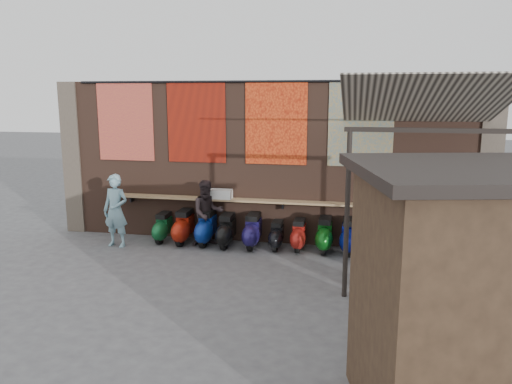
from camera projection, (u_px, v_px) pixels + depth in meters
ground at (241, 277)px, 10.23m from camera, size 70.00×70.00×0.00m
brick_wall at (265, 163)px, 12.44m from camera, size 10.00×0.40×4.00m
pier_left at (76, 158)px, 13.45m from camera, size 0.50×0.50×4.00m
pier_right at (488, 169)px, 11.43m from camera, size 0.50×0.50×4.00m
eating_counter at (262, 201)px, 12.26m from camera, size 8.00×0.32×0.05m
shelf_box at (221, 194)px, 12.40m from camera, size 0.54×0.28×0.23m
tapestry_redgold at (125, 121)px, 12.74m from camera, size 1.50×0.02×2.00m
tapestry_sun at (196, 122)px, 12.37m from camera, size 1.50×0.02×2.00m
tapestry_orange at (276, 123)px, 11.98m from camera, size 1.50×0.02×2.00m
tapestry_multi at (361, 124)px, 11.59m from camera, size 1.50×0.02×2.00m
hang_rail at (264, 81)px, 11.84m from camera, size 9.50×0.06×0.06m
scooter_stool_0 at (163, 228)px, 12.62m from camera, size 0.34×0.77×0.73m
scooter_stool_1 at (184, 227)px, 12.45m from camera, size 0.40×0.88×0.84m
scooter_stool_2 at (206, 228)px, 12.37m from camera, size 0.40×0.89×0.85m
scooter_stool_3 at (227, 231)px, 12.19m from camera, size 0.38×0.84×0.80m
scooter_stool_4 at (253, 231)px, 12.10m from camera, size 0.39×0.87×0.82m
scooter_stool_5 at (277, 235)px, 12.01m from camera, size 0.32×0.71×0.68m
scooter_stool_6 at (299, 235)px, 11.93m from camera, size 0.35×0.77×0.73m
scooter_stool_7 at (325, 235)px, 11.80m from camera, size 0.38×0.85×0.81m
scooter_stool_8 at (349, 237)px, 11.64m from camera, size 0.39×0.87×0.83m
scooter_stool_9 at (377, 240)px, 11.55m from camera, size 0.34×0.76×0.72m
diner_left at (116, 211)px, 12.14m from camera, size 0.70×0.51×1.79m
diner_right at (208, 213)px, 12.25m from camera, size 0.99×0.91×1.63m
shopper_navy at (445, 254)px, 9.09m from camera, size 0.99×0.89×1.61m
shopper_grey at (435, 253)px, 9.30m from camera, size 1.15×1.04×1.54m
shopper_tan at (376, 250)px, 9.39m from camera, size 0.92×0.87×1.58m
market_stall at (488, 305)px, 5.44m from camera, size 2.99×2.50×2.84m
stall_roof at (501, 171)px, 5.16m from camera, size 3.36×2.86×0.12m
stall_sign at (454, 224)px, 6.31m from camera, size 1.18×0.31×0.50m
stall_shelf at (448, 300)px, 6.51m from camera, size 2.14×0.59×0.06m
awning_canvas at (425, 101)px, 9.73m from camera, size 3.20×3.28×0.97m
awning_ledger at (417, 82)px, 11.18m from camera, size 3.30×0.08×0.12m
awning_header at (435, 130)px, 8.38m from camera, size 3.00×0.08×0.08m
awning_post_left at (347, 215)px, 8.94m from camera, size 0.09×0.09×3.10m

